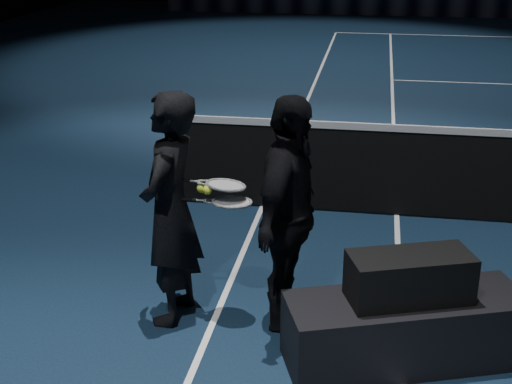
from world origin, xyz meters
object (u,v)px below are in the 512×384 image
Objects in this scene: player_a at (170,210)px; racket_lower at (232,202)px; tennis_balls at (205,187)px; player_bench at (405,330)px; racket_upper at (226,185)px; racket_bag at (410,277)px; player_b at (288,216)px.

player_a reaches higher than racket_lower.
player_a is 0.32m from tennis_balls.
player_a is (-1.69, 0.31, 0.63)m from player_bench.
tennis_balls is at bearing -170.43° from racket_upper.
racket_upper is at bearing 144.63° from player_bench.
racket_upper is at bearing 102.72° from player_a.
racket_upper reaches higher than racket_lower.
player_a reaches higher than racket_bag.
player_a reaches higher than tennis_balls.
player_b is at bearing 97.01° from player_a.
player_bench is at bearing -101.32° from player_b.
player_bench is 0.40m from racket_bag.
player_b is (-0.84, 0.33, 0.23)m from racket_bag.
player_bench is 0.92× the size of player_a.
player_a is 14.49× the size of tennis_balls.
player_b is at bearing 138.65° from racket_bag.
player_a is at bearing 149.84° from racket_bag.
tennis_balls is (-1.44, 0.32, 0.42)m from racket_bag.
racket_lower is at bearing -42.66° from racket_upper.
racket_lower is at bearing 145.68° from racket_bag.
racket_upper reaches higher than racket_bag.
player_b is 0.62m from tennis_balls.
player_b is 0.49m from racket_upper.
tennis_balls reaches higher than racket_bag.
tennis_balls is at bearing 98.14° from player_a.
racket_bag is at bearing -16.12° from racket_lower.
racket_bag is 0.46× the size of player_b.
tennis_balls reaches higher than racket_upper.
player_a and player_b have the same top height.
racket_bag reaches higher than player_bench.
racket_bag is 1.32m from racket_lower.
racket_bag is 1.74m from player_a.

